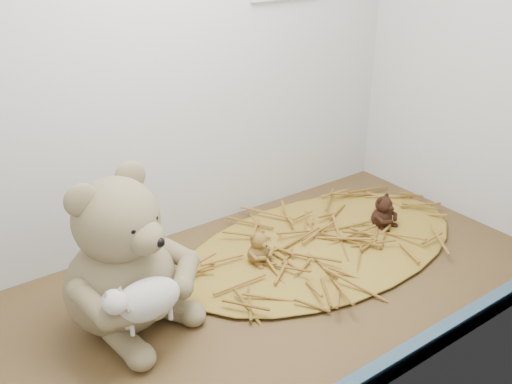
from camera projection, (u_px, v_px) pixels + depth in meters
alcove_shell at (221, 46)px, 93.75cm from camera, size 120.40×60.20×90.40cm
front_rail at (366, 381)px, 84.79cm from camera, size 119.28×2.20×3.60cm
straw_bed at (323, 244)px, 122.76cm from camera, size 68.37×39.70×1.32cm
main_teddy at (118, 253)px, 93.66cm from camera, size 30.43×31.16×28.69cm
toy_lamb at (147, 300)px, 87.58cm from camera, size 14.28×8.72×9.23cm
mini_teddy_tan at (258, 245)px, 114.29cm from camera, size 6.36×6.62×6.92cm
mini_teddy_brown at (382, 210)px, 127.49cm from camera, size 7.36×7.64×7.73cm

